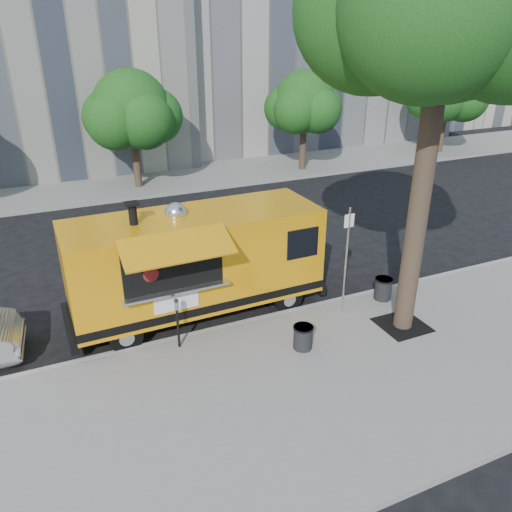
{
  "coord_description": "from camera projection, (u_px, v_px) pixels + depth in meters",
  "views": [
    {
      "loc": [
        -5.44,
        -11.39,
        7.22
      ],
      "look_at": [
        -0.35,
        0.0,
        1.53
      ],
      "focal_mm": 35.0,
      "sensor_mm": 36.0,
      "label": 1
    }
  ],
  "objects": [
    {
      "name": "ground",
      "position": [
        267.0,
        302.0,
        14.48
      ],
      "size": [
        120.0,
        120.0,
        0.0
      ],
      "primitive_type": "plane",
      "color": "black",
      "rests_on": "ground"
    },
    {
      "name": "sidewalk",
      "position": [
        343.0,
        380.0,
        11.13
      ],
      "size": [
        60.0,
        6.0,
        0.15
      ],
      "primitive_type": "cube",
      "color": "gray",
      "rests_on": "ground"
    },
    {
      "name": "curb",
      "position": [
        281.0,
        315.0,
        13.68
      ],
      "size": [
        60.0,
        0.14,
        0.16
      ],
      "primitive_type": "cube",
      "color": "#999993",
      "rests_on": "ground"
    },
    {
      "name": "far_sidewalk",
      "position": [
        155.0,
        181.0,
        25.66
      ],
      "size": [
        60.0,
        5.0,
        0.15
      ],
      "primitive_type": "cube",
      "color": "gray",
      "rests_on": "ground"
    },
    {
      "name": "building_right",
      "position": [
        467.0,
        19.0,
        42.24
      ],
      "size": [
        16.0,
        12.0,
        16.0
      ],
      "primitive_type": "cube",
      "color": "#B7B299",
      "rests_on": "ground"
    },
    {
      "name": "tree_well",
      "position": [
        402.0,
        325.0,
        13.06
      ],
      "size": [
        1.2,
        1.2,
        0.02
      ],
      "primitive_type": "cube",
      "color": "black",
      "rests_on": "sidewalk"
    },
    {
      "name": "far_tree_b",
      "position": [
        131.0,
        109.0,
        23.07
      ],
      "size": [
        3.6,
        3.6,
        5.5
      ],
      "color": "#33261C",
      "rests_on": "far_sidewalk"
    },
    {
      "name": "far_tree_c",
      "position": [
        305.0,
        102.0,
        26.21
      ],
      "size": [
        3.24,
        3.24,
        5.21
      ],
      "color": "#33261C",
      "rests_on": "far_sidewalk"
    },
    {
      "name": "far_tree_d",
      "position": [
        448.0,
        90.0,
        30.02
      ],
      "size": [
        3.78,
        3.78,
        5.64
      ],
      "color": "#33261C",
      "rests_on": "far_sidewalk"
    },
    {
      "name": "sign_post",
      "position": [
        346.0,
        255.0,
        13.0
      ],
      "size": [
        0.28,
        0.06,
        3.0
      ],
      "color": "silver",
      "rests_on": "sidewalk"
    },
    {
      "name": "parking_meter",
      "position": [
        177.0,
        317.0,
        11.84
      ],
      "size": [
        0.11,
        0.11,
        1.33
      ],
      "color": "black",
      "rests_on": "sidewalk"
    },
    {
      "name": "food_truck",
      "position": [
        195.0,
        261.0,
        13.2
      ],
      "size": [
        6.98,
        3.29,
        3.43
      ],
      "rotation": [
        0.0,
        0.0,
        0.02
      ],
      "color": "orange",
      "rests_on": "ground"
    },
    {
      "name": "trash_bin_left",
      "position": [
        303.0,
        337.0,
        12.01
      ],
      "size": [
        0.5,
        0.5,
        0.6
      ],
      "color": "black",
      "rests_on": "sidewalk"
    },
    {
      "name": "trash_bin_right",
      "position": [
        383.0,
        288.0,
        14.21
      ],
      "size": [
        0.53,
        0.53,
        0.64
      ],
      "color": "black",
      "rests_on": "sidewalk"
    }
  ]
}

